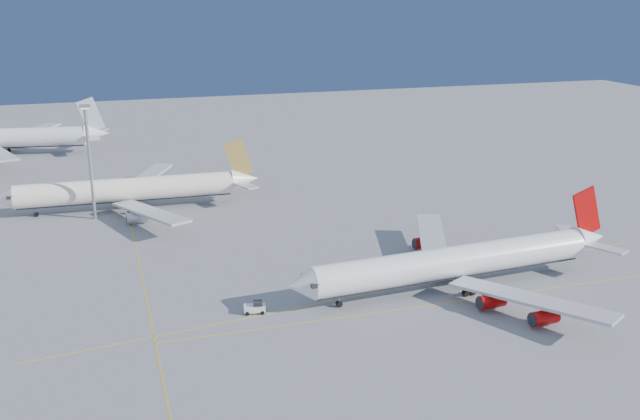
{
  "coord_description": "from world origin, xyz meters",
  "views": [
    {
      "loc": [
        -45.5,
        -114.32,
        51.01
      ],
      "look_at": [
        -2.14,
        22.7,
        7.0
      ],
      "focal_mm": 40.0,
      "sensor_mm": 36.0,
      "label": 1
    }
  ],
  "objects_px": {
    "airliner_third": "(2,138)",
    "light_mast": "(89,153)",
    "pushback_tug": "(255,307)",
    "airliner_virgin": "(460,262)",
    "airliner_etihad": "(132,189)"
  },
  "relations": [
    {
      "from": "airliner_etihad",
      "to": "airliner_third",
      "type": "relative_size",
      "value": 0.92
    },
    {
      "from": "airliner_etihad",
      "to": "light_mast",
      "type": "distance_m",
      "value": 15.07
    },
    {
      "from": "airliner_virgin",
      "to": "airliner_third",
      "type": "height_order",
      "value": "airliner_third"
    },
    {
      "from": "airliner_virgin",
      "to": "airliner_third",
      "type": "distance_m",
      "value": 168.54
    },
    {
      "from": "airliner_etihad",
      "to": "airliner_third",
      "type": "distance_m",
      "value": 83.77
    },
    {
      "from": "pushback_tug",
      "to": "light_mast",
      "type": "bearing_deg",
      "value": 122.24
    },
    {
      "from": "airliner_third",
      "to": "pushback_tug",
      "type": "height_order",
      "value": "airliner_third"
    },
    {
      "from": "airliner_third",
      "to": "pushback_tug",
      "type": "bearing_deg",
      "value": -60.43
    },
    {
      "from": "airliner_third",
      "to": "light_mast",
      "type": "bearing_deg",
      "value": -61.69
    },
    {
      "from": "airliner_third",
      "to": "airliner_virgin",
      "type": "bearing_deg",
      "value": -48.41
    },
    {
      "from": "airliner_etihad",
      "to": "light_mast",
      "type": "relative_size",
      "value": 2.34
    },
    {
      "from": "airliner_third",
      "to": "pushback_tug",
      "type": "xyz_separation_m",
      "value": [
        52.25,
        -142.24,
        -4.64
      ]
    },
    {
      "from": "airliner_virgin",
      "to": "airliner_etihad",
      "type": "height_order",
      "value": "airliner_etihad"
    },
    {
      "from": "airliner_third",
      "to": "light_mast",
      "type": "height_order",
      "value": "light_mast"
    },
    {
      "from": "light_mast",
      "to": "airliner_third",
      "type": "bearing_deg",
      "value": 108.91
    }
  ]
}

